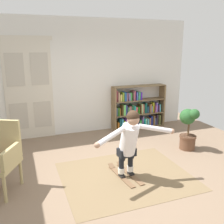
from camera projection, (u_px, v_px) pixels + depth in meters
name	position (u px, v px, depth m)	size (l,w,h in m)	color
ground_plane	(118.00, 176.00, 4.46)	(7.20, 7.20, 0.00)	#7B6450
back_wall	(80.00, 77.00, 6.45)	(6.00, 0.10, 2.90)	silver
double_door	(29.00, 89.00, 6.03)	(1.22, 0.05, 2.45)	beige
rug	(126.00, 176.00, 4.48)	(2.20, 1.85, 0.01)	brown
bookshelf	(136.00, 109.00, 7.01)	(1.51, 0.30, 1.18)	brown
potted_plant	(189.00, 126.00, 5.54)	(0.36, 0.44, 0.93)	brown
skis_pair	(125.00, 174.00, 4.50)	(0.36, 0.87, 0.07)	brown
person_skier	(130.00, 139.00, 4.20)	(1.46, 0.60, 1.16)	white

